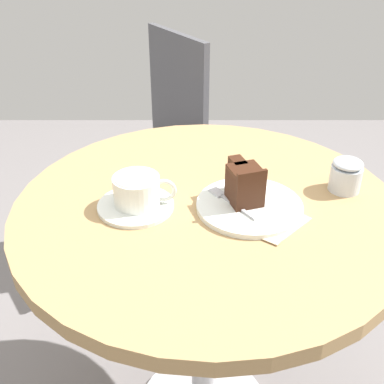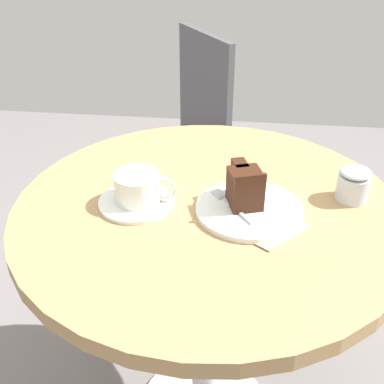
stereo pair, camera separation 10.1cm
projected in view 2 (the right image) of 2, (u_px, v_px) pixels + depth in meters
cafe_table at (207, 246)px, 1.11m from camera, size 0.85×0.85×0.74m
saucer at (136, 202)px, 1.05m from camera, size 0.16×0.16×0.01m
coffee_cup at (139, 187)px, 1.03m from camera, size 0.14×0.10×0.06m
teaspoon at (158, 191)px, 1.08m from camera, size 0.09×0.05×0.00m
cake_plate at (249, 209)px, 1.02m from camera, size 0.23×0.23×0.01m
cake_slice at (244, 187)px, 1.01m from camera, size 0.08×0.11×0.09m
fork at (228, 202)px, 1.03m from camera, size 0.10×0.13×0.00m
napkin at (265, 225)px, 0.98m from camera, size 0.18×0.18×0.00m
cafe_chair at (185, 135)px, 1.85m from camera, size 0.53×0.53×0.91m
sugar_pot at (354, 184)px, 1.05m from camera, size 0.07×0.07×0.08m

